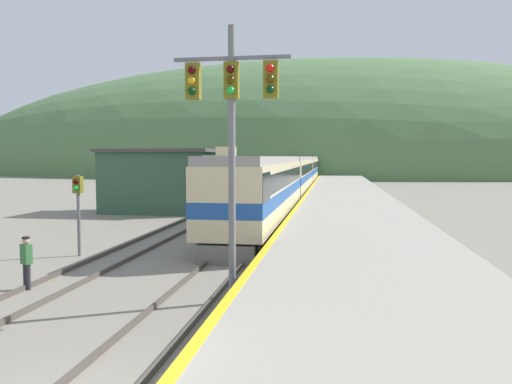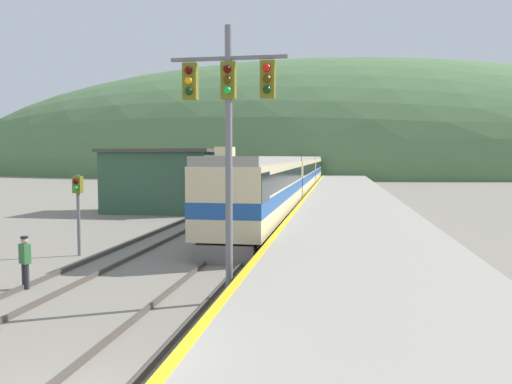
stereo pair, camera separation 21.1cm
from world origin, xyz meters
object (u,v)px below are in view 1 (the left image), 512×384
object	(u,v)px
signal_mast_main	(232,114)
track_worker	(26,260)
express_train_lead_car	(262,189)
carriage_fourth	(313,166)
signal_post_siding	(78,198)
carriage_third	(306,169)
siding_train	(265,175)
carriage_second	(294,175)

from	to	relation	value
signal_mast_main	track_worker	xyz separation A→B (m)	(-6.65, 0.39, -4.41)
express_train_lead_car	carriage_fourth	xyz separation A→B (m)	(0.00, 70.40, -0.01)
track_worker	express_train_lead_car	bearing A→B (deg)	69.76
signal_post_siding	track_worker	size ratio (longest dim) A/B	2.04
signal_mast_main	track_worker	world-z (taller)	signal_mast_main
carriage_third	siding_train	distance (m)	12.81
track_worker	carriage_third	bearing A→B (deg)	84.98
siding_train	track_worker	bearing A→B (deg)	-90.82
carriage_second	carriage_fourth	distance (m)	47.29
siding_train	signal_post_siding	bearing A→B (deg)	-92.27
carriage_second	carriage_third	bearing A→B (deg)	90.00
carriage_third	siding_train	xyz separation A→B (m)	(-4.67, -11.91, -0.48)
carriage_second	carriage_third	distance (m)	23.64
siding_train	track_worker	world-z (taller)	siding_train
express_train_lead_car	carriage_third	world-z (taller)	express_train_lead_car
carriage_fourth	signal_mast_main	bearing A→B (deg)	-89.15
express_train_lead_car	siding_train	distance (m)	35.15
carriage_second	siding_train	size ratio (longest dim) A/B	0.54
siding_train	signal_mast_main	world-z (taller)	signal_mast_main
signal_mast_main	track_worker	size ratio (longest dim) A/B	4.66
signal_post_siding	track_worker	xyz separation A→B (m)	(1.04, -5.17, -1.51)
siding_train	carriage_second	bearing A→B (deg)	-68.27
siding_train	signal_post_siding	size ratio (longest dim) A/B	12.33
signal_post_siding	track_worker	world-z (taller)	signal_post_siding
carriage_fourth	signal_mast_main	distance (m)	85.45
carriage_third	signal_mast_main	xyz separation A→B (m)	(1.27, -61.74, 3.08)
carriage_fourth	carriage_third	bearing A→B (deg)	-90.00
carriage_second	track_worker	distance (m)	38.12
carriage_second	signal_mast_main	distance (m)	38.25
carriage_fourth	signal_post_siding	world-z (taller)	carriage_fourth
carriage_second	carriage_third	size ratio (longest dim) A/B	1.00
express_train_lead_car	signal_post_siding	xyz separation A→B (m)	(-6.43, -9.43, 0.17)
carriage_second	carriage_fourth	xyz separation A→B (m)	(0.00, 47.29, 0.00)
carriage_fourth	signal_post_siding	xyz separation A→B (m)	(-6.43, -79.83, 0.18)
carriage_fourth	express_train_lead_car	bearing A→B (deg)	-90.00
carriage_fourth	track_worker	distance (m)	85.18
signal_mast_main	track_worker	bearing A→B (deg)	176.68
express_train_lead_car	track_worker	size ratio (longest dim) A/B	12.71
carriage_third	signal_post_siding	xyz separation A→B (m)	(-6.43, -56.19, 0.18)
signal_post_siding	siding_train	bearing A→B (deg)	87.73
carriage_second	signal_mast_main	bearing A→B (deg)	-88.09
signal_mast_main	signal_post_siding	xyz separation A→B (m)	(-7.69, 5.56, -2.89)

